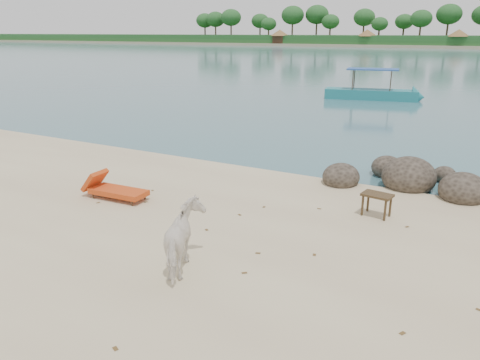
# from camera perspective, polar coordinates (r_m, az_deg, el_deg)

# --- Properties ---
(boulders) EXTENTS (6.30, 2.82, 1.09)m
(boulders) POSITION_cam_1_polar(r_m,az_deg,el_deg) (13.65, 21.76, -0.23)
(boulders) COLOR black
(boulders) RESTS_ON ground
(cow) EXTENTS (1.24, 1.56, 1.20)m
(cow) POSITION_cam_1_polar(r_m,az_deg,el_deg) (8.34, -6.71, -7.31)
(cow) COLOR white
(cow) RESTS_ON ground
(side_table) EXTENTS (0.72, 0.52, 0.54)m
(side_table) POSITION_cam_1_polar(r_m,az_deg,el_deg) (11.21, 16.28, -3.10)
(side_table) COLOR #322514
(side_table) RESTS_ON ground
(lounge_chair) EXTENTS (1.92, 0.76, 0.56)m
(lounge_chair) POSITION_cam_1_polar(r_m,az_deg,el_deg) (12.25, -14.61, -1.11)
(lounge_chair) COLOR #C33F17
(lounge_chair) RESTS_ON ground
(boat_near) EXTENTS (6.56, 2.68, 3.12)m
(boat_near) POSITION_cam_1_polar(r_m,az_deg,el_deg) (31.41, 15.85, 12.35)
(boat_near) COLOR #1D747B
(boat_near) RESTS_ON water
(dead_leaves) EXTENTS (8.98, 6.41, 0.00)m
(dead_leaves) POSITION_cam_1_polar(r_m,az_deg,el_deg) (9.25, 0.53, -8.65)
(dead_leaves) COLOR brown
(dead_leaves) RESTS_ON ground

